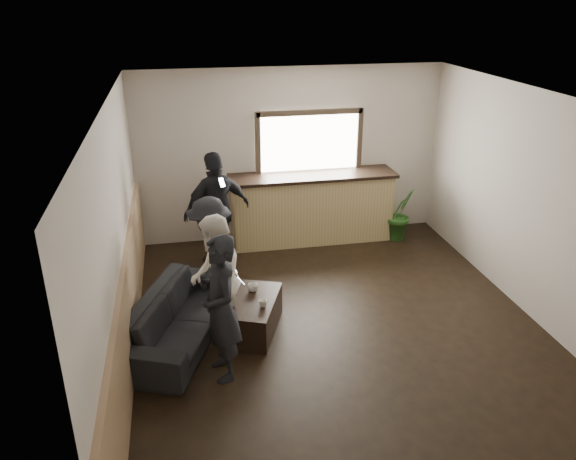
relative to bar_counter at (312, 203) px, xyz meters
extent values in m
cube|color=black|center=(-0.30, -2.70, -0.64)|extent=(5.00, 6.00, 0.01)
cube|color=silver|center=(-0.30, -2.70, 2.16)|extent=(5.00, 6.00, 0.01)
cube|color=#BEB4A7|center=(-0.30, 0.30, 0.76)|extent=(5.00, 0.01, 2.80)
cube|color=#BEB4A7|center=(-0.30, -5.70, 0.76)|extent=(5.00, 0.01, 2.80)
cube|color=#BEB4A7|center=(-2.80, -2.70, 0.76)|extent=(0.01, 6.00, 2.80)
cube|color=#BEB4A7|center=(2.20, -2.70, 0.76)|extent=(0.01, 6.00, 2.80)
cube|color=tan|center=(-2.77, -2.70, -0.09)|extent=(0.06, 5.90, 1.10)
cube|color=tan|center=(0.00, -0.02, -0.09)|extent=(2.60, 0.60, 1.10)
cube|color=black|center=(0.00, -0.02, 0.48)|extent=(2.70, 0.68, 0.05)
cube|color=white|center=(0.00, 0.26, 0.96)|extent=(1.60, 0.06, 0.90)
cube|color=#3F3326|center=(0.00, 0.23, 1.45)|extent=(1.72, 0.08, 0.08)
cube|color=#3F3326|center=(-0.84, 0.23, 0.96)|extent=(0.08, 0.08, 1.06)
cube|color=#3F3326|center=(0.84, 0.23, 0.96)|extent=(0.08, 0.08, 1.06)
imported|color=black|center=(-2.23, -2.54, -0.34)|extent=(1.52, 2.22, 0.60)
cube|color=black|center=(-1.34, -2.54, -0.43)|extent=(0.86, 1.10, 0.43)
imported|color=silver|center=(-1.31, -2.33, -0.16)|extent=(0.15, 0.15, 0.10)
imported|color=silver|center=(-1.24, -2.72, -0.17)|extent=(0.13, 0.13, 0.09)
imported|color=#2D6623|center=(1.45, -0.26, -0.20)|extent=(0.60, 0.55, 0.89)
imported|color=black|center=(-1.78, -3.31, 0.18)|extent=(0.50, 0.66, 1.64)
cube|color=black|center=(-1.56, -3.27, 0.48)|extent=(0.10, 0.09, 0.12)
cube|color=white|center=(-1.56, -3.28, 0.48)|extent=(0.09, 0.08, 0.11)
imported|color=white|center=(-1.78, -2.57, 0.14)|extent=(0.65, 0.80, 1.55)
cube|color=black|center=(-1.56, -2.59, 0.28)|extent=(0.10, 0.08, 0.12)
cube|color=white|center=(-1.56, -2.60, 0.28)|extent=(0.08, 0.07, 0.11)
imported|color=black|center=(-1.78, -1.85, 0.12)|extent=(0.77, 1.08, 1.52)
cube|color=black|center=(-1.56, -1.90, 0.37)|extent=(0.11, 0.09, 0.12)
cube|color=white|center=(-1.56, -1.90, 0.38)|extent=(0.09, 0.08, 0.11)
imported|color=black|center=(-1.59, -0.64, 0.24)|extent=(1.12, 0.76, 1.77)
cube|color=black|center=(-1.52, -0.84, 0.74)|extent=(0.10, 0.11, 0.12)
cube|color=white|center=(-1.52, -0.85, 0.74)|extent=(0.09, 0.09, 0.11)
camera|label=1|loc=(-2.08, -8.39, 3.24)|focal=35.00mm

